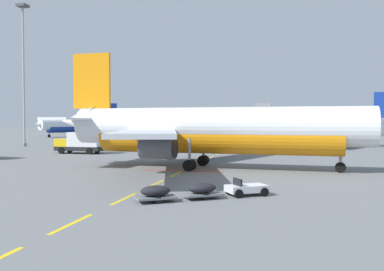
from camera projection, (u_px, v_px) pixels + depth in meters
name	position (u px, v px, depth m)	size (l,w,h in m)	color
apron_paint_markings	(211.00, 157.00, 55.39)	(8.00, 97.65, 0.01)	yellow
airliner_foreground	(210.00, 130.00, 42.36)	(34.80, 34.57, 12.20)	white
airliner_mid_left	(321.00, 129.00, 81.51)	(29.10, 28.82, 10.20)	white
airliner_far_center	(81.00, 125.00, 128.26)	(26.83, 28.43, 10.53)	silver
fuel_service_truck	(81.00, 142.00, 61.66)	(7.01, 2.71, 3.14)	black
ground_power_truck	(110.00, 140.00, 67.51)	(7.07, 2.84, 3.14)	black
baggage_train	(203.00, 190.00, 26.09)	(8.00, 5.93, 1.14)	silver
apron_light_mast_near	(23.00, 59.00, 78.17)	(1.80, 1.80, 26.47)	slate
terminal_satellite	(239.00, 120.00, 164.00)	(64.49, 21.28, 11.61)	gray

